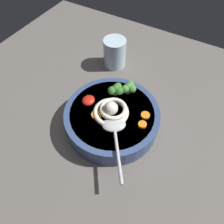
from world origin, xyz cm
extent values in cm
cube|color=#5B5651|center=(0.00, 0.00, 1.50)|extent=(108.92, 108.92, 2.99)
cylinder|color=#334775|center=(3.04, -2.83, 5.89)|extent=(25.76, 25.76, 5.79)
cylinder|color=olive|center=(3.04, -2.83, 6.12)|extent=(22.67, 22.67, 5.32)
torus|color=silver|center=(2.44, -2.86, 9.43)|extent=(9.43, 9.43, 1.30)
torus|color=silver|center=(3.05, -3.27, 10.47)|extent=(10.10, 10.10, 1.17)
sphere|color=silver|center=(2.44, -2.86, 11.12)|extent=(3.66, 3.66, 3.66)
ellipsoid|color=#B7B7BC|center=(-0.61, -5.47, 9.58)|extent=(7.08, 7.44, 1.60)
cylinder|color=#B7B7BC|center=(-6.69, -9.86, 9.58)|extent=(12.62, 9.44, 0.80)
ellipsoid|color=red|center=(2.73, 4.38, 9.61)|extent=(3.69, 3.32, 1.66)
cylinder|color=#7A9E60|center=(11.22, -3.36, 9.41)|extent=(1.17, 1.17, 1.25)
sphere|color=#478938|center=(11.22, -3.36, 11.18)|extent=(2.30, 2.30, 2.30)
sphere|color=#478938|center=(12.37, -3.36, 10.97)|extent=(2.30, 2.30, 2.30)
sphere|color=#478938|center=(10.18, -2.94, 11.08)|extent=(2.30, 2.30, 2.30)
sphere|color=#478938|center=(11.22, -4.50, 11.01)|extent=(2.30, 2.30, 2.30)
cylinder|color=#7A9E60|center=(8.90, -0.68, 9.40)|extent=(1.17, 1.17, 1.25)
sphere|color=#38752D|center=(8.90, -0.68, 11.17)|extent=(2.29, 2.29, 2.29)
sphere|color=#38752D|center=(10.04, -0.68, 10.97)|extent=(2.29, 2.29, 2.29)
sphere|color=#38752D|center=(7.86, -0.27, 11.07)|extent=(2.29, 2.29, 2.29)
sphere|color=#38752D|center=(8.90, -1.83, 11.01)|extent=(2.29, 2.29, 2.29)
cylinder|color=orange|center=(3.20, -11.58, 9.16)|extent=(2.16, 2.16, 0.75)
cylinder|color=orange|center=(6.24, -11.03, 9.10)|extent=(2.35, 2.35, 0.63)
cylinder|color=orange|center=(0.33, -0.17, 9.16)|extent=(2.89, 2.89, 0.76)
cylinder|color=silver|center=(25.83, 9.21, 7.94)|extent=(7.63, 7.63, 9.89)
camera|label=1|loc=(-25.79, -19.36, 53.79)|focal=33.78mm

